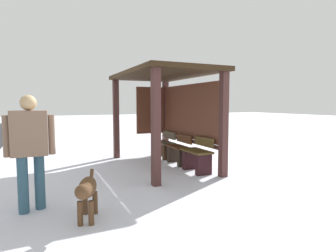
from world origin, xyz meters
TOP-DOWN VIEW (x-y plane):
  - ground_plane at (0.00, 0.00)m, footprint 60.00×60.00m
  - bus_shelter at (-0.11, 0.22)m, footprint 3.21×1.81m
  - bench_left_inside at (-0.89, 0.47)m, footprint 0.79×0.38m
  - bench_center_inside at (0.00, 0.48)m, footprint 0.79×0.36m
  - bench_right_inside at (0.89, 0.47)m, footprint 0.79×0.41m
  - person_walking at (1.83, -2.82)m, footprint 0.28×0.66m
  - dog at (2.50, -2.15)m, footprint 0.85×0.39m

SIDE VIEW (x-z plane):
  - ground_plane at x=0.00m, z-range 0.00..0.00m
  - bench_center_inside at x=0.00m, z-range -0.06..0.67m
  - bench_left_inside at x=-0.89m, z-range -0.05..0.68m
  - bench_right_inside at x=0.89m, z-range -0.06..0.71m
  - dog at x=2.50m, z-range 0.11..0.69m
  - person_walking at x=1.83m, z-range 0.15..1.79m
  - bus_shelter at x=-0.11m, z-range 0.58..2.86m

